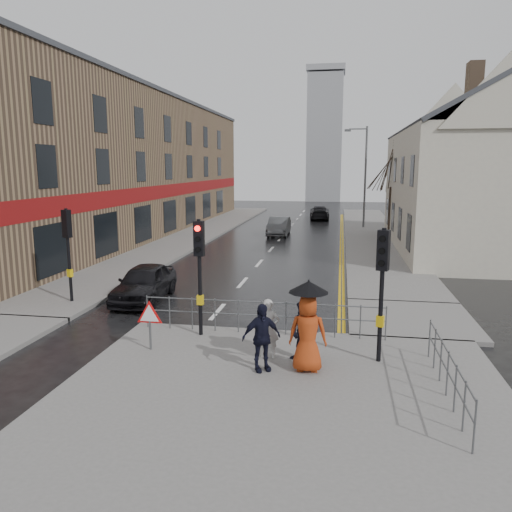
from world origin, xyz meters
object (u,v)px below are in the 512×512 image
(pedestrian_a, at_px, (269,329))
(car_mid, at_px, (279,226))
(pedestrian_b, at_px, (304,332))
(pedestrian_with_umbrella, at_px, (308,324))
(car_parked, at_px, (144,283))
(pedestrian_d, at_px, (261,337))

(pedestrian_a, distance_m, car_mid, 24.25)
(pedestrian_b, height_order, pedestrian_with_umbrella, pedestrian_with_umbrella)
(pedestrian_with_umbrella, relative_size, car_parked, 0.55)
(pedestrian_a, xyz_separation_m, car_parked, (-5.49, 5.23, -0.22))
(car_mid, bearing_deg, pedestrian_a, -84.03)
(pedestrian_d, distance_m, car_parked, 8.16)
(pedestrian_b, xyz_separation_m, car_mid, (-3.65, 24.25, -0.26))
(pedestrian_b, relative_size, car_mid, 0.39)
(pedestrian_b, distance_m, car_parked, 8.37)
(car_mid, bearing_deg, pedestrian_d, -84.37)
(pedestrian_b, bearing_deg, pedestrian_with_umbrella, -55.60)
(pedestrian_a, relative_size, car_mid, 0.38)
(car_parked, bearing_deg, pedestrian_with_umbrella, -44.55)
(car_parked, xyz_separation_m, car_mid, (2.76, 18.87, -0.01))
(pedestrian_with_umbrella, relative_size, pedestrian_d, 1.34)
(pedestrian_with_umbrella, bearing_deg, car_mid, 98.65)
(pedestrian_a, height_order, car_parked, pedestrian_a)
(pedestrian_a, bearing_deg, car_parked, 132.07)
(pedestrian_a, xyz_separation_m, car_mid, (-2.73, 24.10, -0.23))
(pedestrian_with_umbrella, bearing_deg, car_parked, 137.87)
(pedestrian_a, bearing_deg, pedestrian_b, -13.48)
(pedestrian_a, relative_size, pedestrian_d, 0.92)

